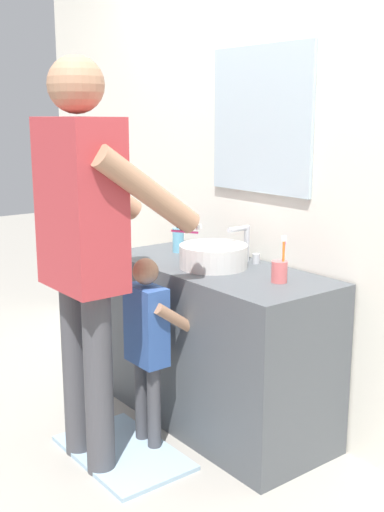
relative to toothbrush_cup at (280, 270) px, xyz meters
The scene contains 10 objects.
ground_plane 1.00m from the toothbrush_cup, 139.42° to the right, with size 14.00×14.00×0.00m, color #9E998E.
back_wall 0.69m from the toothbrush_cup, 143.78° to the left, with size 4.40×0.10×2.70m.
vanity_cabinet 0.60m from the toothbrush_cup, behind, with size 1.24×0.54×0.81m, color #4C5156.
sink_basin 0.39m from the toothbrush_cup, behind, with size 0.33×0.33×0.11m.
faucet 0.42m from the toothbrush_cup, 159.17° to the left, with size 0.18×0.14×0.18m.
toothbrush_cup is the anchor object (origin of this frame).
soap_bottle 0.77m from the toothbrush_cup, behind, with size 0.06×0.06×0.16m.
bath_mat 1.10m from the toothbrush_cup, 123.73° to the right, with size 0.64×0.40×0.02m, color #99B7CC.
child_toddler 0.67m from the toothbrush_cup, 131.85° to the right, with size 0.28×0.28×0.91m.
adult_parent 0.86m from the toothbrush_cup, 121.71° to the right, with size 0.54×0.57×1.76m.
Camera 1 is at (2.29, -1.61, 1.54)m, focal length 44.64 mm.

